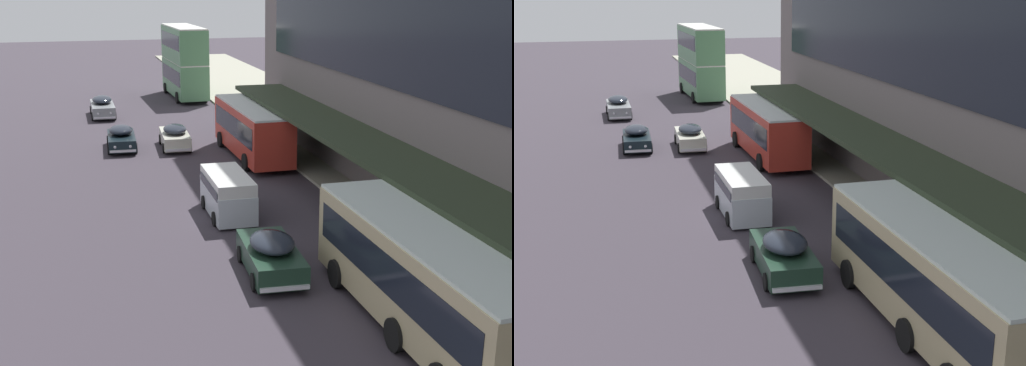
# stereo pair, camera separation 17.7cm
# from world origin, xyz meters

# --- Properties ---
(transit_bus_kerbside_front) EXTENTS (2.78, 9.63, 3.17)m
(transit_bus_kerbside_front) POSITION_xyz_m (4.35, 29.73, 1.82)
(transit_bus_kerbside_front) COLOR red
(transit_bus_kerbside_front) RESTS_ON ground
(transit_bus_kerbside_rear) EXTENTS (2.99, 9.34, 6.40)m
(transit_bus_kerbside_rear) POSITION_xyz_m (4.15, 53.27, 3.45)
(transit_bus_kerbside_rear) COLOR #538B5C
(transit_bus_kerbside_rear) RESTS_ON ground
(transit_bus_kerbside_far) EXTENTS (2.80, 11.17, 3.27)m
(transit_bus_kerbside_far) POSITION_xyz_m (3.67, 6.89, 1.87)
(transit_bus_kerbside_far) COLOR tan
(transit_bus_kerbside_far) RESTS_ON ground
(sedan_lead_mid) EXTENTS (1.95, 4.42, 1.49)m
(sedan_lead_mid) POSITION_xyz_m (-3.11, 33.98, 0.74)
(sedan_lead_mid) COLOR black
(sedan_lead_mid) RESTS_ON ground
(sedan_oncoming_rear) EXTENTS (1.85, 4.99, 1.62)m
(sedan_oncoming_rear) POSITION_xyz_m (-3.64, 45.66, 0.80)
(sedan_oncoming_rear) COLOR gray
(sedan_oncoming_rear) RESTS_ON ground
(sedan_second_mid) EXTENTS (1.95, 4.51, 1.56)m
(sedan_second_mid) POSITION_xyz_m (0.20, 33.36, 0.77)
(sedan_second_mid) COLOR beige
(sedan_second_mid) RESTS_ON ground
(sedan_trailing_mid) EXTENTS (2.14, 4.58, 1.61)m
(sedan_trailing_mid) POSITION_xyz_m (0.53, 12.32, 0.79)
(sedan_trailing_mid) COLOR #1C3526
(sedan_trailing_mid) RESTS_ON ground
(vw_van) EXTENTS (1.92, 4.55, 1.96)m
(vw_van) POSITION_xyz_m (0.50, 19.43, 1.10)
(vw_van) COLOR silver
(vw_van) RESTS_ON ground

